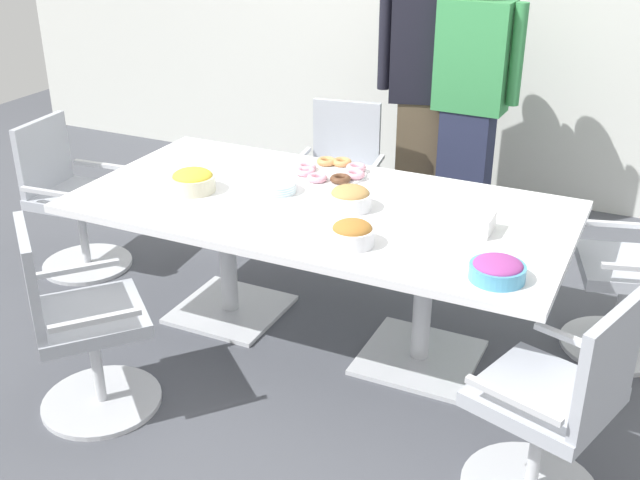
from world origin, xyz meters
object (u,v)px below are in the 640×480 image
snack_bowl_chips_yellow (193,180)px  plate_stack (277,187)px  conference_table (320,226)px  snack_bowl_candy_mix (498,269)px  snack_bowl_cookies (350,198)px  donut_platter (331,171)px  office_chair_2 (555,415)px  office_chair_0 (72,204)px  office_chair_3 (638,278)px  office_chair_1 (79,330)px  person_standing_0 (424,88)px  snack_bowl_pretzels (352,233)px  office_chair_4 (340,185)px  napkin_pile (475,223)px  person_standing_1 (470,97)px

snack_bowl_chips_yellow → plate_stack: size_ratio=1.13×
conference_table → snack_bowl_candy_mix: bearing=-22.9°
snack_bowl_cookies → plate_stack: (-0.42, 0.04, -0.03)m
donut_platter → office_chair_2: bearing=-37.6°
office_chair_0 → office_chair_3: same height
conference_table → snack_bowl_cookies: (0.16, 0.00, 0.18)m
office_chair_1 → person_standing_0: 2.76m
person_standing_0 → snack_bowl_pretzels: person_standing_0 is taller
office_chair_0 → snack_bowl_candy_mix: bearing=74.4°
office_chair_0 → office_chair_2: 3.10m
person_standing_0 → donut_platter: 1.26m
office_chair_2 → snack_bowl_pretzels: 1.10m
snack_bowl_chips_yellow → plate_stack: snack_bowl_chips_yellow is taller
snack_bowl_candy_mix → snack_bowl_cookies: bearing=153.1°
office_chair_3 → conference_table: bearing=94.6°
office_chair_0 → office_chair_4: 1.65m
snack_bowl_chips_yellow → plate_stack: 0.42m
napkin_pile → plate_stack: bearing=177.5°
plate_stack → napkin_pile: bearing=-2.5°
office_chair_0 → donut_platter: bearing=95.2°
plate_stack → napkin_pile: (1.03, -0.05, 0.02)m
office_chair_1 → donut_platter: office_chair_1 is taller
snack_bowl_candy_mix → snack_bowl_pretzels: bearing=175.9°
office_chair_1 → donut_platter: (0.57, 1.38, 0.36)m
person_standing_0 → office_chair_0: bearing=26.0°
snack_bowl_pretzels → snack_bowl_chips_yellow: bearing=166.6°
office_chair_2 → plate_stack: size_ratio=4.53×
conference_table → donut_platter: donut_platter is taller
office_chair_1 → snack_bowl_candy_mix: office_chair_1 is taller
office_chair_2 → snack_bowl_pretzels: bearing=87.9°
office_chair_3 → person_standing_1: 1.63m
office_chair_0 → snack_bowl_candy_mix: (2.67, -0.50, 0.39)m
person_standing_0 → donut_platter: person_standing_0 is taller
snack_bowl_cookies → snack_bowl_pretzels: bearing=-65.3°
snack_bowl_pretzels → snack_bowl_chips_yellow: size_ratio=0.86×
person_standing_1 → plate_stack: bearing=71.8°
office_chair_0 → snack_bowl_pretzels: office_chair_0 is taller
office_chair_1 → snack_bowl_candy_mix: size_ratio=4.08×
office_chair_0 → office_chair_2: size_ratio=1.00×
office_chair_1 → snack_bowl_pretzels: bearing=73.4°
office_chair_2 → snack_bowl_cookies: (-1.13, 0.71, 0.40)m
snack_bowl_pretzels → snack_bowl_chips_yellow: (-0.97, 0.23, 0.00)m
office_chair_0 → office_chair_1: (1.01, -1.10, 0.00)m
plate_stack → office_chair_2: bearing=-25.6°
snack_bowl_pretzels → napkin_pile: bearing=38.6°
office_chair_0 → snack_bowl_chips_yellow: size_ratio=4.01×
person_standing_0 → person_standing_1: person_standing_0 is taller
office_chair_3 → snack_bowl_chips_yellow: (-2.12, -0.68, 0.40)m
person_standing_1 → snack_bowl_pretzels: bearing=92.8°
office_chair_3 → person_standing_1: size_ratio=0.51×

